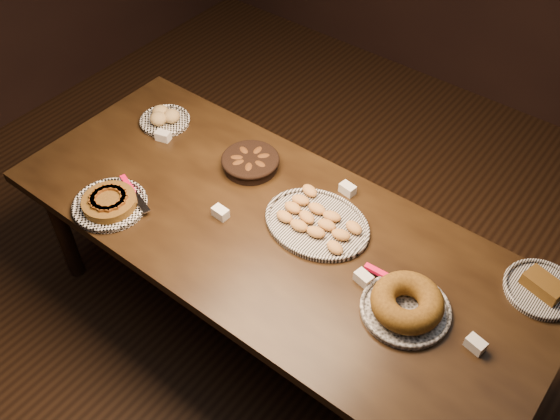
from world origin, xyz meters
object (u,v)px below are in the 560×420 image
Objects in this scene: bundt_cake_plate at (406,304)px; apple_tart_plate at (110,203)px; buffet_table at (273,240)px; madeleine_platter at (317,222)px.

apple_tart_plate is at bearing 174.01° from bundt_cake_plate.
buffet_table is 5.96× the size of bundt_cake_plate.
buffet_table is at bearing -142.28° from madeleine_platter.
madeleine_platter reaches higher than buffet_table.
bundt_cake_plate is at bearing 25.33° from apple_tart_plate.
madeleine_platter is 0.54m from bundt_cake_plate.
bundt_cake_plate is at bearing -22.77° from madeleine_platter.
buffet_table is 5.13× the size of madeleine_platter.
apple_tart_plate is 1.33m from bundt_cake_plate.
apple_tart_plate reaches higher than madeleine_platter.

